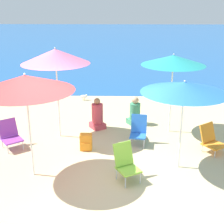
{
  "coord_description": "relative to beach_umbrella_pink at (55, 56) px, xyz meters",
  "views": [
    {
      "loc": [
        0.71,
        -5.57,
        3.5
      ],
      "look_at": [
        0.5,
        1.43,
        1.0
      ],
      "focal_mm": 50.0,
      "sensor_mm": 36.0,
      "label": 1
    }
  ],
  "objects": [
    {
      "name": "beach_umbrella_red",
      "position": [
        -0.19,
        -2.03,
        -0.18
      ],
      "size": [
        1.92,
        1.92,
        2.21
      ],
      "color": "white",
      "rests_on": "ground"
    },
    {
      "name": "beach_umbrella_pink",
      "position": [
        0.0,
        0.0,
        0.0
      ],
      "size": [
        1.76,
        1.76,
        2.42
      ],
      "color": "white",
      "rests_on": "ground"
    },
    {
      "name": "sea_water",
      "position": [
        0.94,
        23.85,
        -2.18
      ],
      "size": [
        60.0,
        40.0,
        0.01
      ],
      "color": "#1E5699",
      "rests_on": "ground"
    },
    {
      "name": "backpack_orange",
      "position": [
        0.81,
        -0.83,
        -1.98
      ],
      "size": [
        0.29,
        0.22,
        0.42
      ],
      "color": "orange",
      "rests_on": "ground"
    },
    {
      "name": "beach_chair_purple",
      "position": [
        -1.11,
        -0.73,
        -1.84
      ],
      "size": [
        0.71,
        0.73,
        0.7
      ],
      "rotation": [
        0.0,
        0.0,
        0.66
      ],
      "color": "silver",
      "rests_on": "ground"
    },
    {
      "name": "beach_chair_orange",
      "position": [
        3.87,
        -0.8,
        -1.86
      ],
      "size": [
        0.69,
        0.71,
        0.68
      ],
      "rotation": [
        0.0,
        0.0,
        0.63
      ],
      "color": "silver",
      "rests_on": "ground"
    },
    {
      "name": "ground_plane",
      "position": [
        0.94,
        -2.24,
        -2.19
      ],
      "size": [
        60.0,
        60.0,
        0.0
      ],
      "primitive_type": "plane",
      "color": "#C6B284"
    },
    {
      "name": "beach_chair_lime",
      "position": [
        1.77,
        -2.15,
        -1.79
      ],
      "size": [
        0.61,
        0.65,
        0.77
      ],
      "rotation": [
        0.0,
        0.0,
        0.52
      ],
      "color": "silver",
      "rests_on": "ground"
    },
    {
      "name": "beach_chair_blue",
      "position": [
        2.12,
        -0.42,
        -1.8
      ],
      "size": [
        0.46,
        0.52,
        0.76
      ],
      "rotation": [
        0.0,
        0.0,
        -0.15
      ],
      "color": "silver",
      "rests_on": "ground"
    },
    {
      "name": "seagull",
      "position": [
        0.28,
        3.3,
        -2.05
      ],
      "size": [
        0.27,
        0.11,
        0.23
      ],
      "color": "gold",
      "rests_on": "ground"
    },
    {
      "name": "beach_umbrella_teal",
      "position": [
        3.03,
        0.42,
        -0.16
      ],
      "size": [
        1.71,
        1.71,
        2.2
      ],
      "color": "white",
      "rests_on": "ground"
    },
    {
      "name": "person_seated_near",
      "position": [
        0.99,
        0.6,
        -1.81
      ],
      "size": [
        0.53,
        0.55,
        0.91
      ],
      "rotation": [
        0.0,
        0.0,
        0.58
      ],
      "color": "#BF3F4C",
      "rests_on": "ground"
    },
    {
      "name": "beach_umbrella_blue",
      "position": [
        2.95,
        -1.62,
        -0.35
      ],
      "size": [
        1.81,
        1.81,
        1.99
      ],
      "color": "white",
      "rests_on": "ground"
    },
    {
      "name": "person_seated_far",
      "position": [
        2.08,
        0.98,
        -1.84
      ],
      "size": [
        0.53,
        0.51,
        0.85
      ],
      "rotation": [
        0.0,
        0.0,
        -1.02
      ],
      "color": "#3F8C66",
      "rests_on": "ground"
    }
  ]
}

